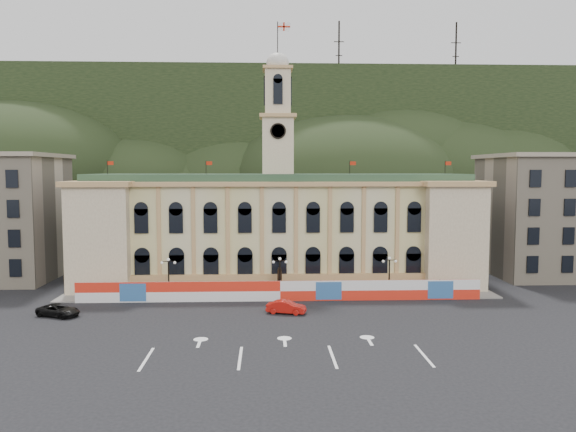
{
  "coord_description": "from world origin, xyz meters",
  "views": [
    {
      "loc": [
        -1.75,
        -53.2,
        16.08
      ],
      "look_at": [
        1.08,
        18.0,
        10.3
      ],
      "focal_mm": 35.0,
      "sensor_mm": 36.0,
      "label": 1
    }
  ],
  "objects_px": {
    "statue": "(280,287)",
    "red_sedan": "(286,307)",
    "lamp_center": "(280,273)",
    "black_suv": "(58,310)"
  },
  "relations": [
    {
      "from": "statue",
      "to": "black_suv",
      "type": "relative_size",
      "value": 0.69
    },
    {
      "from": "red_sedan",
      "to": "black_suv",
      "type": "relative_size",
      "value": 0.87
    },
    {
      "from": "statue",
      "to": "red_sedan",
      "type": "distance_m",
      "value": 9.11
    },
    {
      "from": "red_sedan",
      "to": "lamp_center",
      "type": "bearing_deg",
      "value": 18.25
    },
    {
      "from": "statue",
      "to": "lamp_center",
      "type": "relative_size",
      "value": 0.72
    },
    {
      "from": "lamp_center",
      "to": "black_suv",
      "type": "bearing_deg",
      "value": -161.34
    },
    {
      "from": "lamp_center",
      "to": "statue",
      "type": "bearing_deg",
      "value": 90.0
    },
    {
      "from": "statue",
      "to": "red_sedan",
      "type": "xyz_separation_m",
      "value": [
        0.52,
        -9.09,
        -0.46
      ]
    },
    {
      "from": "statue",
      "to": "red_sedan",
      "type": "height_order",
      "value": "statue"
    },
    {
      "from": "lamp_center",
      "to": "red_sedan",
      "type": "distance_m",
      "value": 8.44
    }
  ]
}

